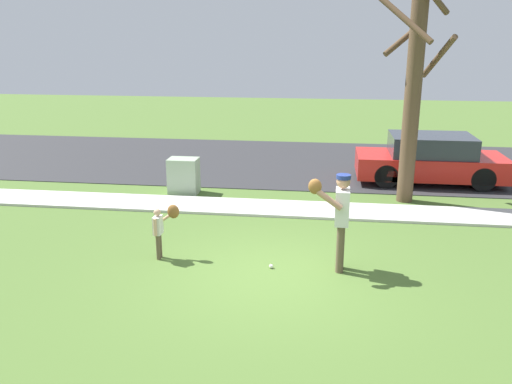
# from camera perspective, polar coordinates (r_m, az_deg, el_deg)

# --- Properties ---
(ground_plane) EXTENTS (48.00, 48.00, 0.00)m
(ground_plane) POSITION_cam_1_polar(r_m,az_deg,el_deg) (12.38, 3.45, -2.09)
(ground_plane) COLOR #4C6B2D
(sidewalk_strip) EXTENTS (36.00, 1.20, 0.06)m
(sidewalk_strip) POSITION_cam_1_polar(r_m,az_deg,el_deg) (12.46, 3.49, -1.82)
(sidewalk_strip) COLOR beige
(sidewalk_strip) RESTS_ON ground
(road_surface) EXTENTS (36.00, 6.80, 0.02)m
(road_surface) POSITION_cam_1_polar(r_m,az_deg,el_deg) (17.28, 4.74, 3.25)
(road_surface) COLOR #2D2D30
(road_surface) RESTS_ON ground
(person_adult) EXTENTS (0.70, 0.62, 1.72)m
(person_adult) POSITION_cam_1_polar(r_m,az_deg,el_deg) (9.03, 9.02, -2.13)
(person_adult) COLOR brown
(person_adult) RESTS_ON ground
(person_child) EXTENTS (0.44, 0.38, 1.00)m
(person_child) POSITION_cam_1_polar(r_m,az_deg,el_deg) (9.73, -10.05, -3.45)
(person_child) COLOR brown
(person_child) RESTS_ON ground
(baseball) EXTENTS (0.07, 0.07, 0.07)m
(baseball) POSITION_cam_1_polar(r_m,az_deg,el_deg) (9.38, 1.65, -8.03)
(baseball) COLOR white
(baseball) RESTS_ON ground
(utility_cabinet) EXTENTS (0.76, 0.54, 0.92)m
(utility_cabinet) POSITION_cam_1_polar(r_m,az_deg,el_deg) (13.82, -7.83, 1.74)
(utility_cabinet) COLOR #9EB293
(utility_cabinet) RESTS_ON ground
(street_tree_near) EXTENTS (1.85, 1.88, 5.35)m
(street_tree_near) POSITION_cam_1_polar(r_m,az_deg,el_deg) (13.13, 16.68, 11.00)
(street_tree_near) COLOR brown
(street_tree_near) RESTS_ON ground
(parked_hatchback_red) EXTENTS (4.00, 1.75, 1.33)m
(parked_hatchback_red) POSITION_cam_1_polar(r_m,az_deg,el_deg) (15.43, 18.28, 3.36)
(parked_hatchback_red) COLOR red
(parked_hatchback_red) RESTS_ON road_surface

